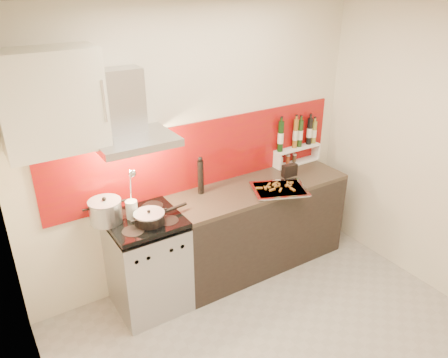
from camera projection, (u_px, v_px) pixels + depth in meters
floor at (287, 350)px, 3.53m from camera, size 3.40×3.40×0.00m
ceiling at (316, 5)px, 2.41m from camera, size 3.40×2.80×0.02m
back_wall at (198, 147)px, 4.04m from camera, size 3.40×0.02×2.60m
left_wall at (36, 300)px, 2.15m from camera, size 0.02×2.80×2.60m
right_wall at (447, 158)px, 3.79m from camera, size 0.02×2.80×2.60m
backsplash at (204, 154)px, 4.09m from camera, size 3.00×0.02×0.64m
range_stove at (148, 264)px, 3.84m from camera, size 0.60×0.60×0.91m
counter at (258, 225)px, 4.42m from camera, size 1.80×0.60×0.90m
range_hood at (128, 117)px, 3.39m from camera, size 0.62×0.50×0.61m
upper_cabinet at (51, 102)px, 3.02m from camera, size 0.70×0.35×0.72m
stock_pot at (106, 211)px, 3.54m from camera, size 0.27×0.27×0.23m
saute_pan at (150, 217)px, 3.55m from camera, size 0.49×0.25×0.12m
utensil_jar at (132, 204)px, 3.58m from camera, size 0.10×0.15×0.47m
pepper_mill at (201, 176)px, 3.99m from camera, size 0.06×0.06×0.37m
step_shelf at (297, 143)px, 4.63m from camera, size 0.56×0.15×0.50m
caddy_box at (289, 171)px, 4.38m from camera, size 0.16×0.08×0.13m
baking_tray at (279, 189)px, 4.11m from camera, size 0.61×0.55×0.03m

